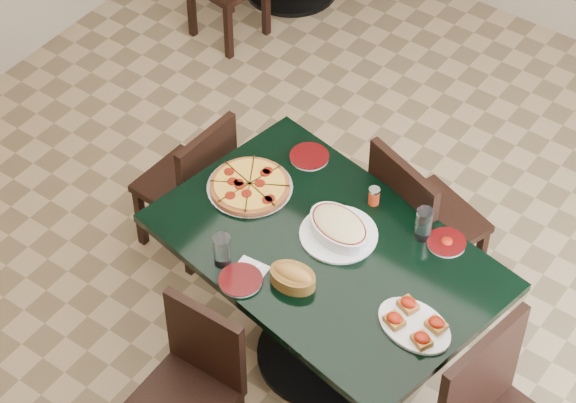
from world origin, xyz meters
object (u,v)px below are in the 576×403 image
Objects in this scene: chair_far at (417,219)px; chair_near at (194,380)px; chair_left at (194,182)px; lasagna_casserole at (339,228)px; bread_basket at (293,277)px; bruschetta_platter at (415,323)px; main_table at (326,277)px; pepperoni_pizza at (250,186)px.

chair_far is 1.30m from chair_near.
chair_left is 0.97m from lasagna_casserole.
bread_basket is at bearing 67.28° from chair_near.
chair_far is at bearing 129.58° from bruschetta_platter.
main_table is 1.72× the size of chair_far.
bruschetta_platter is (0.52, -0.23, -0.02)m from lasagna_casserole.
lasagna_casserole is (-0.00, 0.09, 0.23)m from main_table.
chair_near is at bearing -88.40° from lasagna_casserole.
bread_basket reaches higher than chair_near.
bruschetta_platter is at bearing -9.44° from lasagna_casserole.
bread_basket is (0.47, -0.33, 0.02)m from pepperoni_pizza.
chair_near is 3.77× the size of bread_basket.
lasagna_casserole reaches higher than main_table.
bread_basket is (-0.00, -0.33, -0.01)m from lasagna_casserole.
chair_near is 2.36× the size of lasagna_casserole.
chair_left is 2.40× the size of lasagna_casserole.
chair_left is at bearing 165.89° from pepperoni_pizza.
pepperoni_pizza is at bearing 178.85° from main_table.
main_table is 0.53m from pepperoni_pizza.
chair_far is (0.12, 0.57, -0.05)m from main_table.
chair_left is (-1.03, -0.37, -0.06)m from chair_far.
bread_basket is 0.53m from bruschetta_platter.
chair_left is 2.15× the size of pepperoni_pizza.
chair_near is at bearing -118.55° from bread_basket.
pepperoni_pizza is at bearing -165.53° from lasagna_casserole.
bruschetta_platter is (0.99, -0.23, 0.01)m from pepperoni_pizza.
bread_basket reaches higher than chair_left.
chair_far reaches higher than bruschetta_platter.
chair_near is at bearing -69.44° from pepperoni_pizza.
lasagna_casserole reaches higher than bread_basket.
bread_basket reaches higher than pepperoni_pizza.
bruschetta_platter is at bearing 3.27° from bread_basket.
chair_left is 3.83× the size of bread_basket.
chair_far reaches higher than bread_basket.
lasagna_casserole reaches higher than chair_left.
chair_left is (-0.72, 0.89, 0.01)m from chair_near.
lasagna_casserole is (0.90, -0.11, 0.34)m from chair_left.
bruschetta_platter is at bearing -4.92° from main_table.
main_table is at bearing 81.05° from bread_basket.
lasagna_casserole reaches higher than pepperoni_pizza.
chair_left is (-0.91, 0.20, -0.11)m from main_table.
chair_far is 2.53× the size of bruschetta_platter.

